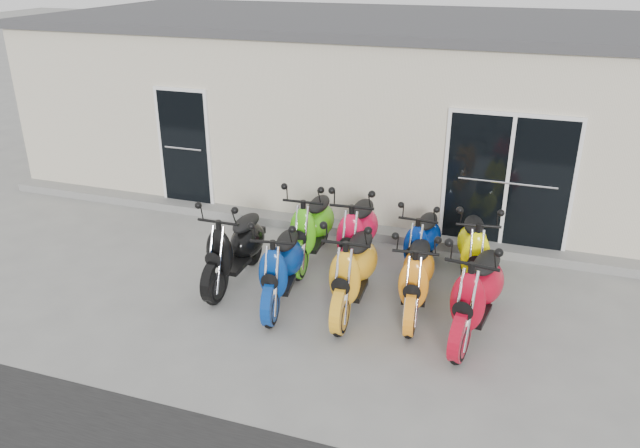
# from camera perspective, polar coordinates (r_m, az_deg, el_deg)

# --- Properties ---
(ground) EXTENTS (80.00, 80.00, 0.00)m
(ground) POSITION_cam_1_polar(r_m,az_deg,el_deg) (9.28, -1.21, -5.66)
(ground) COLOR gray
(ground) RESTS_ON ground
(building) EXTENTS (14.00, 6.00, 3.20)m
(building) POSITION_cam_1_polar(r_m,az_deg,el_deg) (13.42, 6.51, 10.82)
(building) COLOR beige
(building) RESTS_ON ground
(roof_cap) EXTENTS (14.20, 6.20, 0.16)m
(roof_cap) POSITION_cam_1_polar(r_m,az_deg,el_deg) (13.16, 6.86, 17.97)
(roof_cap) COLOR #3F3F42
(roof_cap) RESTS_ON building
(front_step) EXTENTS (14.00, 0.40, 0.15)m
(front_step) POSITION_cam_1_polar(r_m,az_deg,el_deg) (10.96, 2.41, -0.42)
(front_step) COLOR gray
(front_step) RESTS_ON ground
(door_left) EXTENTS (1.07, 0.08, 2.22)m
(door_left) POSITION_cam_1_polar(r_m,az_deg,el_deg) (11.92, -12.28, 7.12)
(door_left) COLOR black
(door_left) RESTS_ON front_step
(door_right) EXTENTS (2.02, 0.08, 2.22)m
(door_right) POSITION_cam_1_polar(r_m,az_deg,el_deg) (10.30, 16.80, 4.03)
(door_right) COLOR black
(door_right) RESTS_ON front_step
(scooter_front_black) EXTENTS (0.71, 1.94, 1.43)m
(scooter_front_black) POSITION_cam_1_polar(r_m,az_deg,el_deg) (9.15, -7.85, -1.32)
(scooter_front_black) COLOR black
(scooter_front_black) RESTS_ON ground
(scooter_front_blue) EXTENTS (0.97, 1.97, 1.39)m
(scooter_front_blue) POSITION_cam_1_polar(r_m,az_deg,el_deg) (8.57, -3.58, -3.06)
(scooter_front_blue) COLOR navy
(scooter_front_blue) RESTS_ON ground
(scooter_front_orange_a) EXTENTS (0.82, 2.03, 1.47)m
(scooter_front_orange_a) POSITION_cam_1_polar(r_m,az_deg,el_deg) (8.39, 3.07, -3.33)
(scooter_front_orange_a) COLOR gold
(scooter_front_orange_a) RESTS_ON ground
(scooter_front_orange_b) EXTENTS (0.84, 1.89, 1.36)m
(scooter_front_orange_b) POSITION_cam_1_polar(r_m,az_deg,el_deg) (8.43, 8.85, -3.92)
(scooter_front_orange_b) COLOR orange
(scooter_front_orange_b) RESTS_ON ground
(scooter_front_red) EXTENTS (1.02, 2.11, 1.50)m
(scooter_front_red) POSITION_cam_1_polar(r_m,az_deg,el_deg) (8.06, 14.24, -5.20)
(scooter_front_red) COLOR #B4091F
(scooter_front_red) RESTS_ON ground
(scooter_back_green) EXTENTS (0.83, 2.00, 1.45)m
(scooter_back_green) POSITION_cam_1_polar(r_m,az_deg,el_deg) (9.72, -0.76, 0.51)
(scooter_back_green) COLOR #48C314
(scooter_back_green) RESTS_ON ground
(scooter_back_red) EXTENTS (0.89, 2.08, 1.50)m
(scooter_back_red) POSITION_cam_1_polar(r_m,az_deg,el_deg) (9.47, 3.44, -0.00)
(scooter_back_red) COLOR red
(scooter_back_red) RESTS_ON ground
(scooter_back_blue) EXTENTS (0.70, 1.80, 1.32)m
(scooter_back_blue) POSITION_cam_1_polar(r_m,az_deg,el_deg) (9.43, 9.34, -0.99)
(scooter_back_blue) COLOR navy
(scooter_back_blue) RESTS_ON ground
(scooter_back_yellow) EXTENTS (0.95, 1.97, 1.40)m
(scooter_back_yellow) POSITION_cam_1_polar(r_m,az_deg,el_deg) (9.29, 13.93, -1.52)
(scooter_back_yellow) COLOR #FFF901
(scooter_back_yellow) RESTS_ON ground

